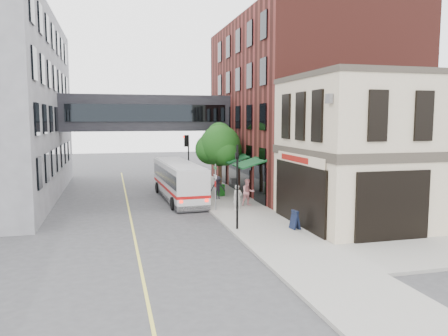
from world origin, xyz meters
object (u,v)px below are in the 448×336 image
newspaper_box (221,190)px  sandwich_board (295,220)px  pedestrian_c (218,188)px  pedestrian_b (248,192)px  pedestrian_a (238,198)px  bus (179,179)px

newspaper_box → sandwich_board: 10.90m
pedestrian_c → sandwich_board: (1.90, -9.62, -0.34)m
pedestrian_c → newspaper_box: 1.37m
pedestrian_b → pedestrian_c: bearing=111.4°
pedestrian_a → pedestrian_c: size_ratio=0.97×
pedestrian_b → sandwich_board: 6.69m
pedestrian_c → pedestrian_a: bearing=-80.7°
bus → pedestrian_b: 5.92m
newspaper_box → pedestrian_b: bearing=-100.0°
pedestrian_c → pedestrian_b: bearing=-59.7°
pedestrian_a → newspaper_box: bearing=82.4°
pedestrian_c → bus: bearing=159.3°
pedestrian_b → newspaper_box: size_ratio=2.06×
pedestrian_b → sandwich_board: pedestrian_b is taller
sandwich_board → bus: bearing=104.8°
bus → sandwich_board: 11.89m
bus → pedestrian_c: size_ratio=6.05×
bus → pedestrian_b: (4.07, -4.27, -0.47)m
pedestrian_c → newspaper_box: pedestrian_c is taller
bus → sandwich_board: bearing=-67.2°
pedestrian_c → newspaper_box: bearing=70.7°
pedestrian_c → sandwich_board: 9.81m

